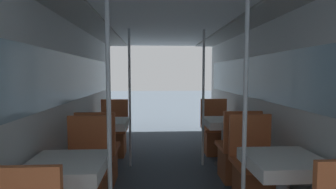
{
  "coord_description": "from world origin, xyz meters",
  "views": [
    {
      "loc": [
        -0.19,
        -1.34,
        1.41
      ],
      "look_at": [
        0.03,
        2.72,
        1.08
      ],
      "focal_mm": 28.0,
      "sensor_mm": 36.0,
      "label": 1
    }
  ],
  "objects_px": {
    "chair_left_far_0": "(87,181)",
    "dining_table_right_0": "(284,170)",
    "chair_right_far_1": "(216,137)",
    "support_pole_right_1": "(203,98)",
    "support_pole_left_0": "(109,121)",
    "dining_table_right_1": "(225,126)",
    "chair_left_far_1": "(113,138)",
    "chair_right_far_0": "(256,177)",
    "chair_right_near_1": "(237,158)",
    "dining_table_left_1": "(107,128)",
    "chair_left_near_1": "(99,161)",
    "support_pole_right_0": "(245,119)",
    "support_pole_left_1": "(130,99)",
    "dining_table_left_0": "(67,174)"
  },
  "relations": [
    {
      "from": "chair_left_far_0",
      "to": "chair_right_far_1",
      "type": "relative_size",
      "value": 1.0
    },
    {
      "from": "support_pole_left_1",
      "to": "chair_right_near_1",
      "type": "bearing_deg",
      "value": -22.17
    },
    {
      "from": "support_pole_left_0",
      "to": "chair_left_far_1",
      "type": "height_order",
      "value": "support_pole_left_0"
    },
    {
      "from": "support_pole_right_1",
      "to": "chair_left_far_0",
      "type": "bearing_deg",
      "value": -139.84
    },
    {
      "from": "chair_right_far_1",
      "to": "chair_left_far_0",
      "type": "bearing_deg",
      "value": 45.33
    },
    {
      "from": "support_pole_right_1",
      "to": "dining_table_right_0",
      "type": "bearing_deg",
      "value": -79.27
    },
    {
      "from": "support_pole_left_1",
      "to": "chair_right_near_1",
      "type": "height_order",
      "value": "support_pole_left_1"
    },
    {
      "from": "support_pole_left_1",
      "to": "chair_right_far_1",
      "type": "xyz_separation_m",
      "value": [
        1.45,
        0.59,
        -0.74
      ]
    },
    {
      "from": "chair_left_far_1",
      "to": "chair_right_far_0",
      "type": "distance_m",
      "value": 2.56
    },
    {
      "from": "support_pole_right_0",
      "to": "support_pole_right_1",
      "type": "xyz_separation_m",
      "value": [
        0.0,
        1.82,
        0.0
      ]
    },
    {
      "from": "chair_right_far_1",
      "to": "dining_table_right_1",
      "type": "bearing_deg",
      "value": 90.0
    },
    {
      "from": "chair_right_far_0",
      "to": "support_pole_right_0",
      "type": "height_order",
      "value": "support_pole_right_0"
    },
    {
      "from": "support_pole_left_0",
      "to": "support_pole_left_1",
      "type": "bearing_deg",
      "value": 90.0
    },
    {
      "from": "dining_table_right_0",
      "to": "dining_table_left_0",
      "type": "bearing_deg",
      "value": 180.0
    },
    {
      "from": "chair_right_near_1",
      "to": "dining_table_right_0",
      "type": "bearing_deg",
      "value": -90.0
    },
    {
      "from": "chair_left_far_1",
      "to": "support_pole_right_0",
      "type": "xyz_separation_m",
      "value": [
        1.45,
        -2.41,
        0.74
      ]
    },
    {
      "from": "chair_left_far_0",
      "to": "dining_table_right_0",
      "type": "distance_m",
      "value": 1.92
    },
    {
      "from": "dining_table_right_1",
      "to": "support_pole_right_1",
      "type": "xyz_separation_m",
      "value": [
        -0.34,
        0.0,
        0.43
      ]
    },
    {
      "from": "dining_table_right_0",
      "to": "dining_table_right_1",
      "type": "xyz_separation_m",
      "value": [
        0.0,
        1.82,
        0.0
      ]
    },
    {
      "from": "chair_left_far_1",
      "to": "support_pole_left_1",
      "type": "relative_size",
      "value": 0.46
    },
    {
      "from": "dining_table_left_0",
      "to": "chair_right_far_0",
      "type": "height_order",
      "value": "chair_right_far_0"
    },
    {
      "from": "support_pole_right_0",
      "to": "dining_table_right_1",
      "type": "relative_size",
      "value": 2.9
    },
    {
      "from": "dining_table_left_1",
      "to": "support_pole_right_1",
      "type": "distance_m",
      "value": 1.52
    },
    {
      "from": "support_pole_left_0",
      "to": "support_pole_right_0",
      "type": "relative_size",
      "value": 1.0
    },
    {
      "from": "dining_table_left_1",
      "to": "chair_left_far_1",
      "type": "height_order",
      "value": "chair_left_far_1"
    },
    {
      "from": "support_pole_left_1",
      "to": "chair_right_near_1",
      "type": "distance_m",
      "value": 1.74
    },
    {
      "from": "support_pole_left_1",
      "to": "chair_left_far_0",
      "type": "bearing_deg",
      "value": -105.69
    },
    {
      "from": "chair_right_far_0",
      "to": "support_pole_right_0",
      "type": "bearing_deg",
      "value": 59.8
    },
    {
      "from": "dining_table_right_0",
      "to": "dining_table_right_1",
      "type": "distance_m",
      "value": 1.82
    },
    {
      "from": "dining_table_left_0",
      "to": "dining_table_right_0",
      "type": "relative_size",
      "value": 1.0
    },
    {
      "from": "support_pole_left_1",
      "to": "chair_right_far_1",
      "type": "bearing_deg",
      "value": 22.17
    },
    {
      "from": "dining_table_right_0",
      "to": "chair_right_near_1",
      "type": "distance_m",
      "value": 1.26
    },
    {
      "from": "dining_table_left_0",
      "to": "support_pole_left_1",
      "type": "distance_m",
      "value": 1.9
    },
    {
      "from": "chair_right_far_0",
      "to": "support_pole_right_0",
      "type": "distance_m",
      "value": 1.01
    },
    {
      "from": "chair_left_near_1",
      "to": "chair_right_near_1",
      "type": "xyz_separation_m",
      "value": [
        1.8,
        0.0,
        0.0
      ]
    },
    {
      "from": "dining_table_right_0",
      "to": "dining_table_right_1",
      "type": "height_order",
      "value": "same"
    },
    {
      "from": "chair_left_far_0",
      "to": "chair_left_near_1",
      "type": "distance_m",
      "value": 0.63
    },
    {
      "from": "chair_left_far_1",
      "to": "support_pole_right_0",
      "type": "height_order",
      "value": "support_pole_right_0"
    },
    {
      "from": "chair_left_far_1",
      "to": "chair_right_near_1",
      "type": "height_order",
      "value": "same"
    },
    {
      "from": "support_pole_left_0",
      "to": "chair_right_far_1",
      "type": "relative_size",
      "value": 2.18
    },
    {
      "from": "dining_table_left_0",
      "to": "chair_left_far_1",
      "type": "relative_size",
      "value": 0.75
    },
    {
      "from": "support_pole_left_1",
      "to": "dining_table_right_0",
      "type": "bearing_deg",
      "value": -51.37
    },
    {
      "from": "chair_left_near_1",
      "to": "chair_right_near_1",
      "type": "relative_size",
      "value": 1.0
    },
    {
      "from": "support_pole_right_0",
      "to": "chair_right_near_1",
      "type": "xyz_separation_m",
      "value": [
        0.34,
        1.23,
        -0.74
      ]
    },
    {
      "from": "dining_table_right_1",
      "to": "chair_right_near_1",
      "type": "xyz_separation_m",
      "value": [
        -0.0,
        -0.59,
        -0.31
      ]
    },
    {
      "from": "chair_left_far_0",
      "to": "dining_table_left_1",
      "type": "xyz_separation_m",
      "value": [
        -0.0,
        1.23,
        0.31
      ]
    },
    {
      "from": "chair_left_far_0",
      "to": "support_pole_left_0",
      "type": "xyz_separation_m",
      "value": [
        0.34,
        -0.59,
        0.74
      ]
    },
    {
      "from": "support_pole_left_0",
      "to": "chair_left_near_1",
      "type": "xyz_separation_m",
      "value": [
        -0.34,
        1.23,
        -0.74
      ]
    },
    {
      "from": "dining_table_left_1",
      "to": "dining_table_left_0",
      "type": "bearing_deg",
      "value": -90.0
    },
    {
      "from": "support_pole_right_0",
      "to": "chair_left_far_1",
      "type": "bearing_deg",
      "value": 121.08
    }
  ]
}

